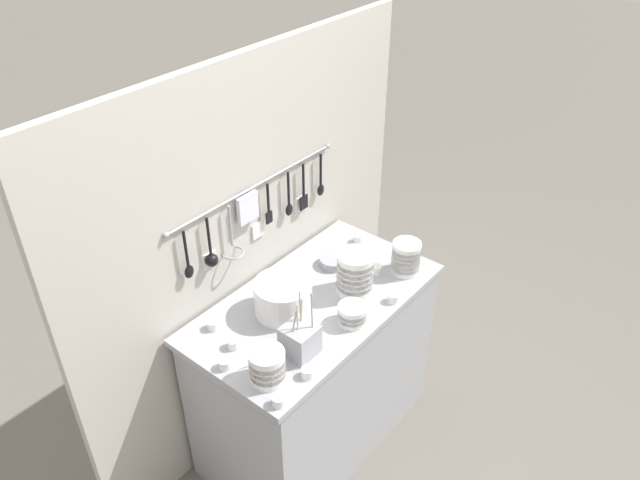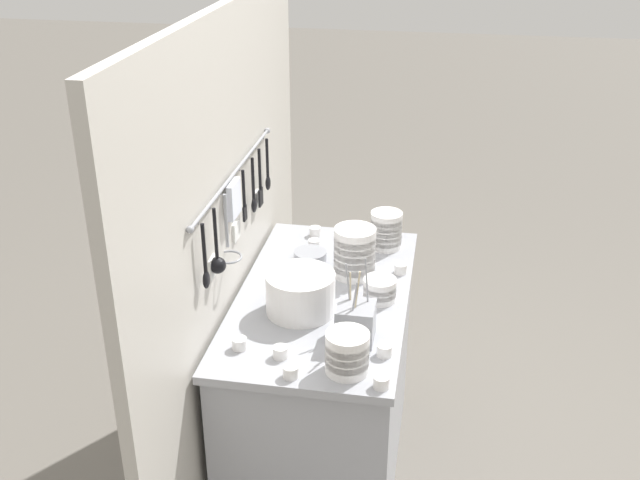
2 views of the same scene
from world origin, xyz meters
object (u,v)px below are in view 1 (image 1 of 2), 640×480
cup_centre (393,298)px  cup_by_caddy (225,364)px  bowl_stack_wide_centre (406,257)px  steel_mixing_bowl (333,261)px  bowl_stack_tall_left (352,314)px  bowl_stack_nested_right (267,366)px  plate_stack (283,297)px  cup_back_right (376,269)px  cup_front_left (300,280)px  cup_back_left (279,401)px  cup_edge_far (233,343)px  cup_front_right (308,373)px  bowl_stack_back_corner (355,273)px  cutlery_caddy (300,340)px  cup_mid_row (359,238)px  cup_edge_near (346,250)px  cup_beside_plates (213,325)px

cup_centre → cup_by_caddy: bearing=159.0°
bowl_stack_wide_centre → steel_mixing_bowl: size_ratio=1.19×
bowl_stack_tall_left → bowl_stack_wide_centre: bearing=2.6°
bowl_stack_nested_right → cup_by_caddy: (-0.06, 0.17, -0.05)m
plate_stack → cup_back_right: (0.47, -0.15, -0.06)m
cup_by_caddy → cup_back_right: bearing=-7.1°
cup_front_left → cup_back_left: bearing=-145.6°
steel_mixing_bowl → cup_back_right: same height
bowl_stack_wide_centre → cup_centre: (-0.22, -0.08, -0.06)m
bowl_stack_wide_centre → cup_edge_far: size_ratio=3.17×
cup_back_right → plate_stack: bearing=161.9°
bowl_stack_tall_left → plate_stack: plate_stack is taller
cup_front_right → cup_centre: 0.57m
plate_stack → cup_centre: size_ratio=4.96×
bowl_stack_back_corner → bowl_stack_wide_centre: (0.26, -0.10, -0.02)m
bowl_stack_nested_right → bowl_stack_back_corner: bearing=5.6°
cup_by_caddy → bowl_stack_back_corner: bearing=-8.7°
cup_by_caddy → cup_centre: size_ratio=1.00×
cutlery_caddy → cup_front_left: bearing=40.8°
bowl_stack_nested_right → cup_mid_row: bearing=16.1°
bowl_stack_wide_centre → cup_back_right: 0.15m
cup_front_right → cup_centre: bearing=-0.7°
steel_mixing_bowl → cup_front_left: (-0.20, 0.03, -0.00)m
steel_mixing_bowl → cup_centre: (-0.04, -0.37, -0.00)m
steel_mixing_bowl → cup_edge_near: 0.11m
bowl_stack_tall_left → cup_edge_near: bowl_stack_tall_left is taller
bowl_stack_wide_centre → bowl_stack_tall_left: size_ratio=1.31×
cup_front_right → cup_edge_far: same height
bowl_stack_back_corner → cup_back_left: 0.72m
bowl_stack_wide_centre → cup_by_caddy: bearing=168.0°
cup_edge_far → cup_beside_plates: (0.02, 0.14, 0.00)m
plate_stack → cup_back_right: size_ratio=4.96×
bowl_stack_wide_centre → cup_edge_near: bearing=102.2°
bowl_stack_wide_centre → cup_edge_near: (-0.06, 0.29, -0.06)m
bowl_stack_back_corner → cup_back_right: size_ratio=3.98×
cup_back_left → bowl_stack_tall_left: bearing=6.5°
cup_edge_far → cup_back_left: size_ratio=1.00×
bowl_stack_back_corner → cup_beside_plates: size_ratio=3.98×
bowl_stack_wide_centre → cup_edge_far: bowl_stack_wide_centre is taller
steel_mixing_bowl → bowl_stack_wide_centre: bearing=-59.2°
cup_beside_plates → cutlery_caddy: bearing=-71.4°
cutlery_caddy → cup_centre: bearing=-13.0°
bowl_stack_tall_left → cup_by_caddy: (-0.51, 0.22, -0.02)m
cup_back_right → cup_beside_plates: same height
cup_centre → cup_edge_near: bearing=67.6°
cup_beside_plates → cup_front_left: 0.46m
cup_mid_row → cup_front_right: (-0.84, -0.38, 0.00)m
bowl_stack_tall_left → cup_back_left: (-0.52, -0.06, -0.02)m
bowl_stack_tall_left → cup_edge_far: size_ratio=2.43×
plate_stack → cup_back_right: 0.49m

